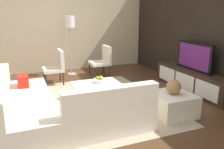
% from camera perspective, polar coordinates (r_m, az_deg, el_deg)
% --- Properties ---
extents(ground_plane, '(14.00, 14.00, 0.00)m').
position_cam_1_polar(ground_plane, '(4.68, -4.16, -7.57)').
color(ground_plane, '#4C301C').
extents(feature_wall_back, '(6.40, 0.12, 2.80)m').
position_cam_1_polar(feature_wall_back, '(5.75, 22.52, 10.03)').
color(feature_wall_back, black).
rests_on(feature_wall_back, ground).
extents(side_wall_left, '(0.12, 5.20, 2.80)m').
position_cam_1_polar(side_wall_left, '(7.47, -10.63, 11.89)').
color(side_wall_left, beige).
rests_on(side_wall_left, ground).
extents(area_rug, '(3.30, 2.72, 0.01)m').
position_cam_1_polar(area_rug, '(4.76, -4.54, -7.08)').
color(area_rug, tan).
rests_on(area_rug, ground).
extents(media_console, '(2.26, 0.45, 0.50)m').
position_cam_1_polar(media_console, '(5.74, 19.18, -1.37)').
color(media_console, '#332319').
rests_on(media_console, ground).
extents(television, '(1.10, 0.06, 0.65)m').
position_cam_1_polar(television, '(5.61, 19.69, 4.25)').
color(television, black).
rests_on(television, media_console).
extents(sectional_couch, '(2.33, 2.29, 0.80)m').
position_cam_1_polar(sectional_couch, '(3.95, -14.47, -8.17)').
color(sectional_couch, beige).
rests_on(sectional_couch, ground).
extents(coffee_table, '(0.94, 0.97, 0.38)m').
position_cam_1_polar(coffee_table, '(4.72, -3.43, -4.71)').
color(coffee_table, '#332319').
rests_on(coffee_table, ground).
extents(accent_chair_near, '(0.57, 0.51, 0.87)m').
position_cam_1_polar(accent_chair_near, '(6.09, -13.61, 2.34)').
color(accent_chair_near, '#332319').
rests_on(accent_chair_near, ground).
extents(floor_lamp, '(0.30, 0.30, 1.71)m').
position_cam_1_polar(floor_lamp, '(6.76, -10.50, 11.77)').
color(floor_lamp, '#A5A5AA').
rests_on(floor_lamp, ground).
extents(ottoman, '(0.70, 0.70, 0.40)m').
position_cam_1_polar(ottoman, '(4.33, 14.73, -7.15)').
color(ottoman, beige).
rests_on(ottoman, ground).
extents(fruit_bowl, '(0.28, 0.28, 0.14)m').
position_cam_1_polar(fruit_bowl, '(4.84, -3.03, -1.35)').
color(fruit_bowl, silver).
rests_on(fruit_bowl, coffee_table).
extents(accent_chair_far, '(0.57, 0.53, 0.87)m').
position_cam_1_polar(accent_chair_far, '(6.65, -2.35, 3.81)').
color(accent_chair_far, '#332319').
rests_on(accent_chair_far, ground).
extents(decorative_ball, '(0.26, 0.26, 0.26)m').
position_cam_1_polar(decorative_ball, '(4.21, 15.04, -2.98)').
color(decorative_ball, '#997247').
rests_on(decorative_ball, ottoman).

